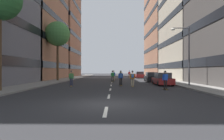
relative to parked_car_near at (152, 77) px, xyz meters
name	(u,v)px	position (x,y,z in m)	size (l,w,h in m)	color
ground_plane	(112,80)	(-6.21, 5.62, -0.70)	(155.47, 155.47, 0.00)	#28282B
sidewalk_left	(68,79)	(-15.30, 8.86, -0.63)	(3.35, 71.26, 0.14)	gray
sidewalk_right	(158,79)	(2.87, 8.86, -0.63)	(3.35, 71.26, 0.14)	gray
lane_markings	(112,80)	(-6.21, 7.70, -0.70)	(0.16, 62.20, 0.01)	silver
building_left_mid	(20,9)	(-24.38, 7.64, 13.22)	(14.94, 17.85, 27.66)	#9E6B51
building_left_far	(51,14)	(-24.38, 26.79, 17.60)	(14.94, 16.35, 36.41)	#9E6B51
building_right_mid	(206,21)	(11.95, 7.64, 10.71)	(14.94, 17.69, 22.64)	#B2A893
building_right_far	(175,25)	(11.95, 26.79, 14.36)	(14.94, 22.33, 29.93)	#9E6B51
parked_car_near	(152,77)	(0.00, 0.00, 0.00)	(1.82, 4.40, 1.52)	black
parked_car_mid	(140,75)	(0.00, 14.73, 0.00)	(1.82, 4.40, 1.52)	maroon
parked_car_far	(163,79)	(0.00, -6.98, 0.00)	(1.82, 4.40, 1.52)	maroon
street_tree_mid	(58,34)	(-15.30, 1.85, 7.14)	(4.09, 4.09, 9.80)	#4C3823
streetlamp_right	(186,49)	(2.17, -8.74, 3.44)	(2.13, 0.30, 6.50)	#3F3F44
skater_0	(121,75)	(-4.69, 3.64, 0.32)	(0.53, 0.90, 1.78)	brown
skater_1	(71,77)	(-10.68, -8.81, 0.32)	(0.56, 0.92, 1.78)	brown
skater_2	(114,75)	(-5.94, 2.73, 0.29)	(0.55, 0.92, 1.78)	brown
skater_3	(165,79)	(-1.09, -12.51, 0.29)	(0.55, 0.92, 1.78)	brown
skater_4	(121,77)	(-5.09, -7.90, 0.32)	(0.56, 0.92, 1.78)	brown
skater_5	(129,74)	(-2.34, 15.19, 0.29)	(0.55, 0.92, 1.78)	brown
skater_6	(133,77)	(-3.83, -9.20, 0.32)	(0.54, 0.91, 1.78)	brown
skater_7	(113,76)	(-6.11, -0.64, 0.29)	(0.55, 0.92, 1.78)	brown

